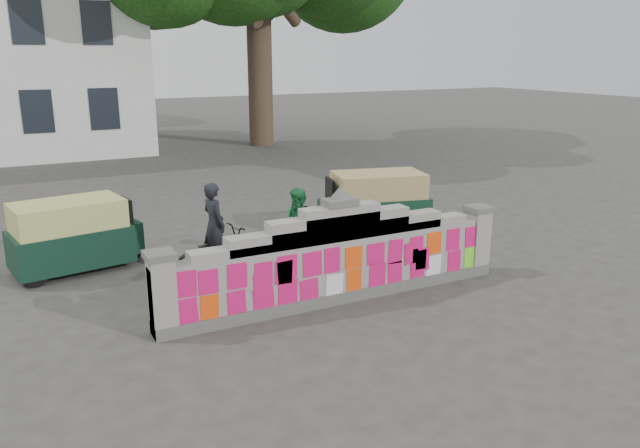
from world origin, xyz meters
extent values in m
plane|color=#383533|center=(0.00, 0.00, 0.00)|extent=(100.00, 100.00, 0.00)
cube|color=#4C4C49|center=(0.00, 0.00, 0.10)|extent=(6.40, 0.42, 0.20)
cube|color=gray|center=(0.00, 0.00, 0.60)|extent=(6.40, 0.32, 1.00)
cube|color=gray|center=(0.00, 0.00, 1.17)|extent=(5.20, 0.32, 0.14)
cube|color=gray|center=(0.00, 0.00, 1.24)|extent=(4.00, 0.32, 0.28)
cube|color=gray|center=(0.00, 0.00, 1.32)|extent=(2.60, 0.32, 0.44)
cube|color=gray|center=(0.00, 0.00, 1.39)|extent=(1.40, 0.32, 0.58)
cube|color=#4C4C49|center=(0.00, 0.00, 1.74)|extent=(0.55, 0.36, 0.12)
cone|color=#4C4C49|center=(0.00, 0.00, 1.90)|extent=(0.36, 0.36, 0.22)
cube|color=gray|center=(-3.02, 0.00, 0.62)|extent=(0.36, 0.40, 1.24)
cube|color=#4C4C49|center=(-3.02, 0.00, 1.28)|extent=(0.44, 0.44, 0.10)
cube|color=gray|center=(3.02, 0.00, 0.62)|extent=(0.36, 0.40, 1.24)
cube|color=#4C4C49|center=(3.02, 0.00, 1.28)|extent=(0.44, 0.44, 0.10)
cylinder|color=#38281E|center=(6.00, 18.00, 3.00)|extent=(1.10, 1.10, 6.00)
imported|color=black|center=(-1.50, 2.11, 0.47)|extent=(1.86, 0.99, 0.93)
imported|color=black|center=(-1.50, 2.11, 0.79)|extent=(0.49, 0.64, 1.58)
imported|color=#20783C|center=(0.24, 2.07, 0.77)|extent=(0.87, 0.94, 1.54)
cube|color=black|center=(-3.88, 3.73, 0.50)|extent=(2.33, 1.51, 0.72)
cube|color=#BABD65|center=(-3.88, 3.73, 1.13)|extent=(2.14, 1.44, 0.54)
cube|color=black|center=(-2.77, 3.92, 0.50)|extent=(0.55, 0.70, 0.63)
cube|color=black|center=(-2.77, 3.92, 1.04)|extent=(0.18, 0.63, 0.54)
cylinder|color=black|center=(-2.68, 3.93, 0.23)|extent=(0.46, 0.18, 0.45)
cylinder|color=black|center=(-4.60, 3.11, 0.23)|extent=(0.46, 0.18, 0.45)
cylinder|color=black|center=(-4.76, 4.08, 0.23)|extent=(0.46, 0.18, 0.45)
cube|color=#113322|center=(2.84, 3.21, 0.51)|extent=(2.46, 1.71, 0.75)
cube|color=tan|center=(2.84, 3.21, 1.16)|extent=(2.27, 1.62, 0.56)
cube|color=#113322|center=(1.71, 3.49, 0.51)|extent=(0.61, 0.75, 0.65)
cube|color=black|center=(1.71, 3.49, 1.07)|extent=(0.23, 0.65, 0.56)
cylinder|color=black|center=(1.62, 3.51, 0.23)|extent=(0.48, 0.22, 0.47)
cylinder|color=black|center=(3.78, 3.51, 0.23)|extent=(0.48, 0.22, 0.47)
cylinder|color=black|center=(3.53, 2.51, 0.23)|extent=(0.48, 0.22, 0.47)
camera|label=1|loc=(-4.95, -8.74, 4.14)|focal=35.00mm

